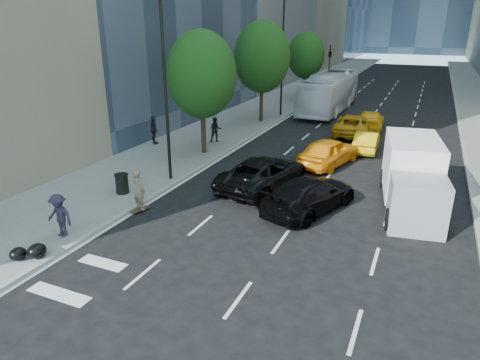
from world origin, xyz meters
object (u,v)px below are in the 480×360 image
at_px(black_sedan_mercedes, 310,194).
at_px(box_truck, 413,175).
at_px(trash_can, 122,184).
at_px(black_sedan_lincoln, 264,173).
at_px(skateboarder, 139,192).
at_px(city_bus, 330,92).

xyz_separation_m(black_sedan_mercedes, box_truck, (4.05, 2.25, 0.75)).
bearing_deg(black_sedan_mercedes, trash_can, 32.01).
bearing_deg(black_sedan_lincoln, black_sedan_mercedes, 158.46).
xyz_separation_m(black_sedan_lincoln, box_truck, (6.88, 0.53, 0.72)).
bearing_deg(skateboarder, city_bus, -79.77).
bearing_deg(black_sedan_mercedes, city_bus, -60.05).
bearing_deg(trash_can, box_truck, 18.34).
relative_size(black_sedan_mercedes, city_bus, 0.42).
distance_m(black_sedan_lincoln, box_truck, 6.94).
bearing_deg(box_truck, trash_can, -170.38).
bearing_deg(black_sedan_mercedes, black_sedan_lincoln, -12.02).
height_order(black_sedan_mercedes, trash_can, black_sedan_mercedes).
bearing_deg(black_sedan_mercedes, skateboarder, 44.19).
distance_m(box_truck, trash_can, 13.46).
relative_size(black_sedan_lincoln, trash_can, 6.27).
bearing_deg(black_sedan_lincoln, box_truck, -165.91).
bearing_deg(box_truck, city_bus, 103.25).
relative_size(skateboarder, black_sedan_mercedes, 0.35).
bearing_deg(trash_can, skateboarder, -32.06).
relative_size(black_sedan_lincoln, box_truck, 0.89).
xyz_separation_m(city_bus, trash_can, (-4.30, -25.16, -1.15)).
height_order(skateboarder, box_truck, box_truck).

